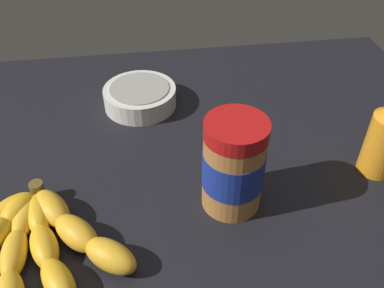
% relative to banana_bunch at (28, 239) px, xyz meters
% --- Properties ---
extents(ground_plane, '(0.93, 0.75, 0.03)m').
position_rel_banana_bunch_xyz_m(ground_plane, '(-0.26, -0.14, -0.03)').
color(ground_plane, black).
extents(banana_bunch, '(0.29, 0.22, 0.04)m').
position_rel_banana_bunch_xyz_m(banana_bunch, '(0.00, 0.00, 0.00)').
color(banana_bunch, gold).
rests_on(banana_bunch, ground_plane).
extents(peanut_butter_jar, '(0.09, 0.09, 0.14)m').
position_rel_banana_bunch_xyz_m(peanut_butter_jar, '(-0.28, -0.04, 0.05)').
color(peanut_butter_jar, '#B27238').
rests_on(peanut_butter_jar, ground_plane).
extents(small_bowl, '(0.14, 0.14, 0.04)m').
position_rel_banana_bunch_xyz_m(small_bowl, '(-0.16, -0.31, 0.00)').
color(small_bowl, silver).
rests_on(small_bowl, ground_plane).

